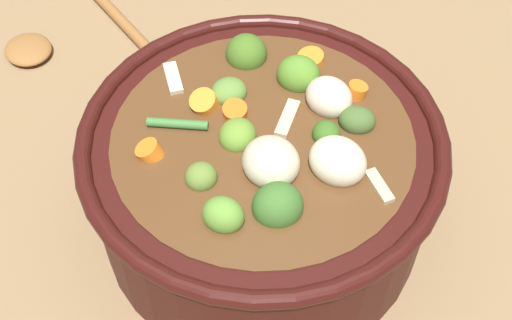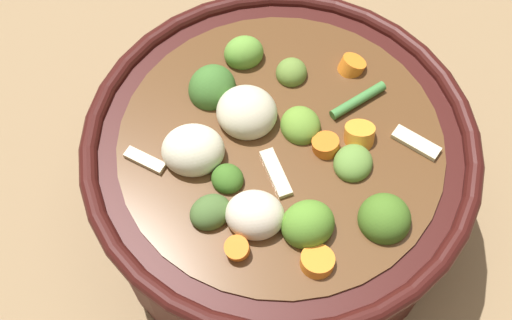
# 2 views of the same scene
# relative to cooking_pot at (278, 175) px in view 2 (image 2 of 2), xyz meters

# --- Properties ---
(ground_plane) EXTENTS (1.10, 1.10, 0.00)m
(ground_plane) POSITION_rel_cooking_pot_xyz_m (-0.00, 0.00, -0.07)
(ground_plane) COLOR #8C704C
(cooking_pot) EXTENTS (0.33, 0.33, 0.15)m
(cooking_pot) POSITION_rel_cooking_pot_xyz_m (0.00, 0.00, 0.00)
(cooking_pot) COLOR #38110F
(cooking_pot) RESTS_ON ground_plane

